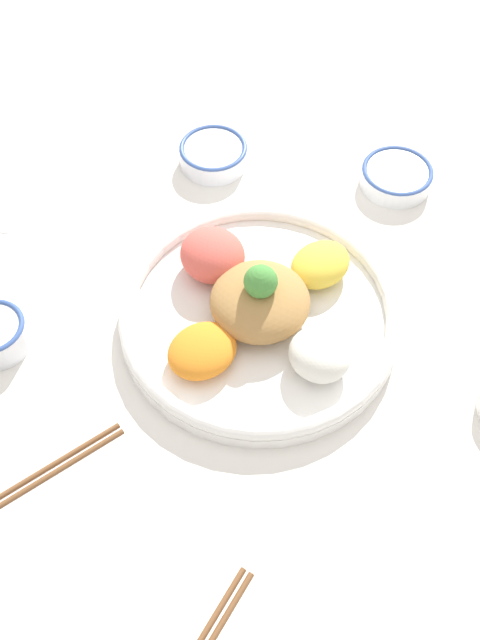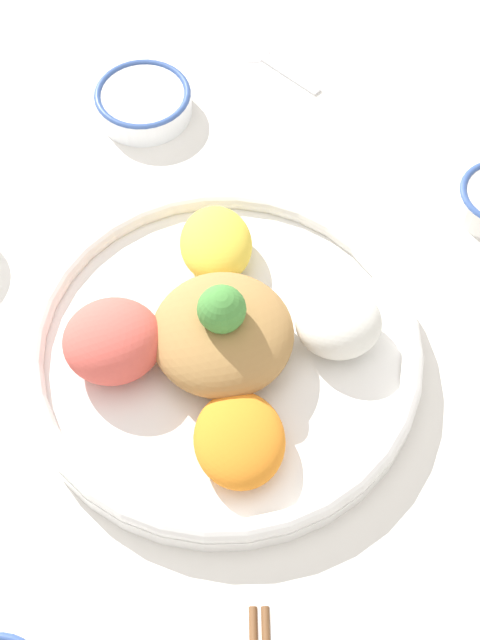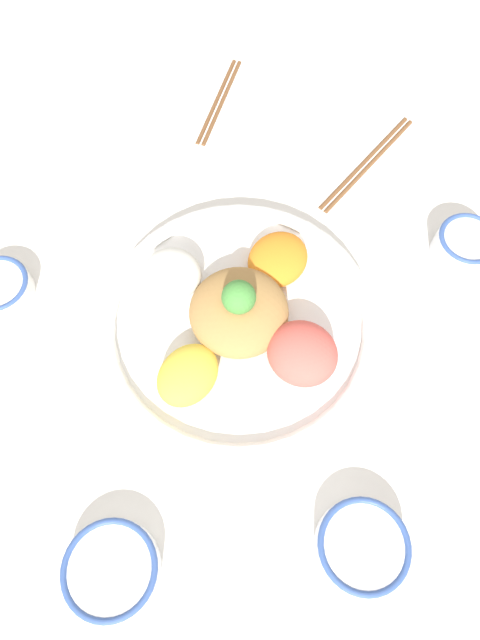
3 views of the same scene
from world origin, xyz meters
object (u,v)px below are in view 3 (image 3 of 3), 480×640
(sauce_bowl_red, at_px, (362,546))
(sauce_bowl_dark, at_px, (111,569))
(salad_platter, at_px, (237,319))
(chopsticks_pair_near, at_px, (219,100))
(chopsticks_pair_far, at_px, (367,162))
(rice_bowl_plain, at_px, (465,245))

(sauce_bowl_red, distance_m, sauce_bowl_dark, 0.28)
(salad_platter, relative_size, chopsticks_pair_near, 2.24)
(chopsticks_pair_far, bearing_deg, salad_platter, 4.24)
(sauce_bowl_red, bearing_deg, salad_platter, 83.78)
(chopsticks_pair_far, bearing_deg, rice_bowl_plain, 75.50)
(rice_bowl_plain, relative_size, chopsticks_pair_far, 0.37)
(salad_platter, distance_m, rice_bowl_plain, 0.35)
(rice_bowl_plain, distance_m, chopsticks_pair_far, 0.21)
(sauce_bowl_red, xyz_separation_m, chopsticks_pair_near, (0.24, 0.68, -0.02))
(sauce_bowl_red, xyz_separation_m, chopsticks_pair_far, (0.37, 0.44, -0.02))
(sauce_bowl_dark, relative_size, chopsticks_pair_near, 0.65)
(chopsticks_pair_near, bearing_deg, salad_platter, 21.49)
(rice_bowl_plain, xyz_separation_m, chopsticks_pair_near, (-0.13, 0.45, -0.02))
(sauce_bowl_dark, distance_m, chopsticks_pair_far, 0.69)
(sauce_bowl_dark, height_order, chopsticks_pair_near, sauce_bowl_dark)
(sauce_bowl_red, relative_size, rice_bowl_plain, 1.23)
(sauce_bowl_dark, bearing_deg, chopsticks_pair_near, 48.09)
(rice_bowl_plain, bearing_deg, sauce_bowl_dark, -171.27)
(sauce_bowl_dark, bearing_deg, salad_platter, 31.94)
(salad_platter, height_order, rice_bowl_plain, salad_platter)
(rice_bowl_plain, distance_m, chopsticks_pair_near, 0.47)
(sauce_bowl_red, height_order, rice_bowl_plain, rice_bowl_plain)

